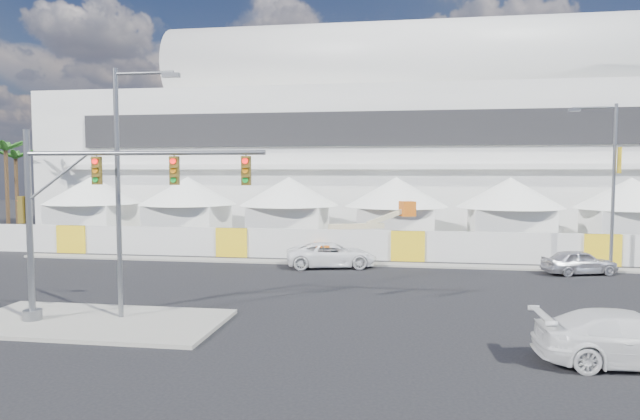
% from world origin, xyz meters
% --- Properties ---
extents(ground, '(160.00, 160.00, 0.00)m').
position_xyz_m(ground, '(0.00, 0.00, 0.00)').
color(ground, black).
rests_on(ground, ground).
extents(median_island, '(10.00, 5.00, 0.15)m').
position_xyz_m(median_island, '(-6.00, -3.00, 0.07)').
color(median_island, gray).
rests_on(median_island, ground).
extents(stadium, '(80.00, 24.80, 21.98)m').
position_xyz_m(stadium, '(8.71, 41.50, 9.45)').
color(stadium, silver).
rests_on(stadium, ground).
extents(tent_row, '(53.40, 8.40, 5.40)m').
position_xyz_m(tent_row, '(0.50, 24.00, 3.15)').
color(tent_row, white).
rests_on(tent_row, ground).
extents(hoarding_fence, '(70.00, 0.25, 2.00)m').
position_xyz_m(hoarding_fence, '(6.00, 14.50, 1.00)').
color(hoarding_fence, silver).
rests_on(hoarding_fence, ground).
extents(palm_cluster, '(10.60, 10.60, 8.55)m').
position_xyz_m(palm_cluster, '(-33.46, 29.50, 6.88)').
color(palm_cluster, '#47331E').
rests_on(palm_cluster, ground).
extents(sedan_silver, '(2.83, 4.50, 1.43)m').
position_xyz_m(sedan_silver, '(15.74, 11.13, 0.71)').
color(sedan_silver, silver).
rests_on(sedan_silver, ground).
extents(pickup_curb, '(3.74, 5.97, 1.54)m').
position_xyz_m(pickup_curb, '(1.37, 11.32, 0.77)').
color(pickup_curb, white).
rests_on(pickup_curb, ground).
extents(pickup_near, '(2.62, 5.81, 1.65)m').
position_xyz_m(pickup_near, '(12.81, -4.81, 0.83)').
color(pickup_near, white).
rests_on(pickup_near, ground).
extents(lot_car_a, '(2.52, 4.12, 1.28)m').
position_xyz_m(lot_car_a, '(19.13, 18.84, 0.64)').
color(lot_car_a, silver).
rests_on(lot_car_a, ground).
extents(traffic_mast, '(9.73, 0.72, 7.37)m').
position_xyz_m(traffic_mast, '(-6.33, -3.33, 4.25)').
color(traffic_mast, slate).
rests_on(traffic_mast, median_island).
extents(streetlight_median, '(2.70, 0.27, 9.74)m').
position_xyz_m(streetlight_median, '(-4.94, -2.38, 5.74)').
color(streetlight_median, gray).
rests_on(streetlight_median, median_island).
extents(streetlight_curb, '(2.91, 0.66, 9.83)m').
position_xyz_m(streetlight_curb, '(17.66, 12.50, 5.70)').
color(streetlight_curb, gray).
rests_on(streetlight_curb, ground).
extents(boom_lift, '(7.72, 3.03, 3.77)m').
position_xyz_m(boom_lift, '(2.03, 15.50, 1.01)').
color(boom_lift, orange).
rests_on(boom_lift, ground).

